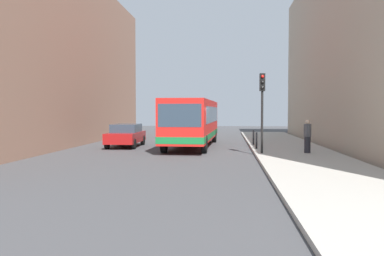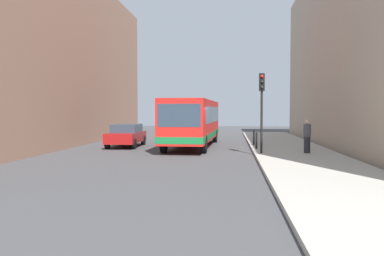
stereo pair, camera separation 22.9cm
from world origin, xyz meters
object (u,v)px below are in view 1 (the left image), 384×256
car_beside_bus (126,135)px  bus (193,120)px  bollard_near (257,140)px  traffic_light (262,98)px  pedestrian_near_signal (307,136)px  bollard_mid (254,137)px

car_beside_bus → bus: bearing=-174.2°
bus → bollard_near: bearing=147.6°
traffic_light → bollard_near: bearing=92.3°
traffic_light → pedestrian_near_signal: (2.36, 0.36, -1.99)m
traffic_light → pedestrian_near_signal: size_ratio=2.38×
traffic_light → bollard_mid: (-0.10, 5.15, -2.38)m
pedestrian_near_signal → bus: bearing=-89.3°
bollard_mid → pedestrian_near_signal: size_ratio=0.55×
bollard_near → pedestrian_near_signal: size_ratio=0.55×
car_beside_bus → traffic_light: (8.32, -4.60, 2.22)m
car_beside_bus → bollard_near: (8.22, -2.15, -0.16)m
traffic_light → bollard_mid: size_ratio=4.32×
car_beside_bus → bollard_near: size_ratio=4.68×
car_beside_bus → bollard_mid: 8.24m
bollard_mid → bollard_near: bearing=-90.0°
pedestrian_near_signal → bollard_near: bearing=-92.8°
bollard_near → bollard_mid: (0.00, 2.69, 0.00)m
bollard_near → pedestrian_near_signal: (2.46, -2.10, 0.39)m
bollard_near → bollard_mid: same height
bollard_near → pedestrian_near_signal: 3.26m
bollard_mid → pedestrian_near_signal: 5.41m
car_beside_bus → bollard_mid: car_beside_bus is taller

